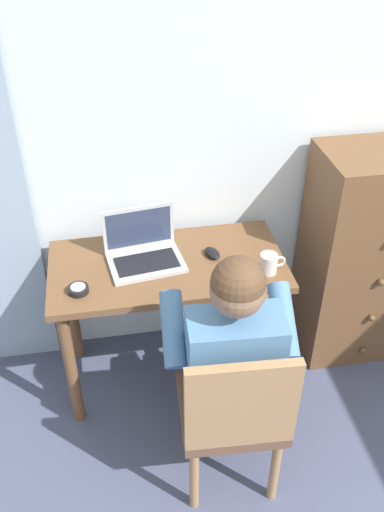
% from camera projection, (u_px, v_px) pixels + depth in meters
% --- Properties ---
extents(wall_back, '(4.80, 0.05, 2.50)m').
position_uv_depth(wall_back, '(255.00, 123.00, 2.60)').
color(wall_back, silver).
rests_on(wall_back, ground_plane).
extents(desk, '(1.10, 0.56, 0.74)m').
position_uv_depth(desk, '(168.00, 284.00, 2.63)').
color(desk, brown).
rests_on(desk, ground_plane).
extents(dresser, '(0.56, 0.45, 1.18)m').
position_uv_depth(dresser, '(362.00, 256.00, 2.85)').
color(dresser, brown).
rests_on(dresser, ground_plane).
extents(chair, '(0.44, 0.42, 0.87)m').
position_uv_depth(chair, '(234.00, 412.00, 2.18)').
color(chair, brown).
rests_on(chair, ground_plane).
extents(person_seated, '(0.55, 0.60, 1.19)m').
position_uv_depth(person_seated, '(228.00, 347.00, 2.22)').
color(person_seated, '#4C4C4C').
rests_on(person_seated, ground_plane).
extents(laptop, '(0.37, 0.29, 0.24)m').
position_uv_depth(laptop, '(144.00, 250.00, 2.55)').
color(laptop, '#B7BABF').
rests_on(laptop, desk).
extents(computer_mouse, '(0.09, 0.11, 0.03)m').
position_uv_depth(computer_mouse, '(212.00, 253.00, 2.59)').
color(computer_mouse, black).
rests_on(computer_mouse, desk).
extents(desk_clock, '(0.09, 0.09, 0.03)m').
position_uv_depth(desk_clock, '(78.00, 289.00, 2.38)').
color(desk_clock, black).
rests_on(desk_clock, desk).
extents(coffee_mug, '(0.12, 0.08, 0.09)m').
position_uv_depth(coffee_mug, '(269.00, 263.00, 2.47)').
color(coffee_mug, silver).
rests_on(coffee_mug, desk).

